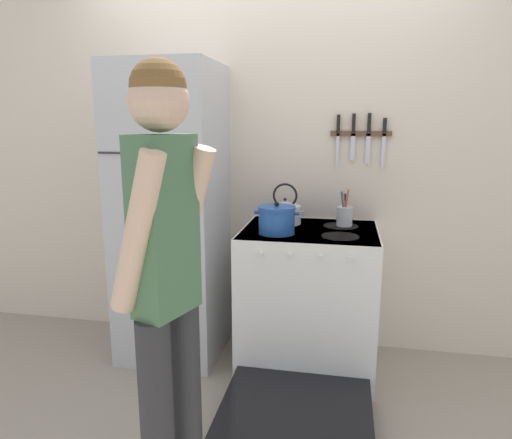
{
  "coord_description": "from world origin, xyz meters",
  "views": [
    {
      "loc": [
        0.49,
        -3.02,
        1.52
      ],
      "look_at": [
        -0.0,
        -0.49,
        0.97
      ],
      "focal_mm": 32.0,
      "sensor_mm": 36.0,
      "label": 1
    }
  ],
  "objects": [
    {
      "name": "wall_knife_strip",
      "position": [
        0.58,
        -0.02,
        1.46
      ],
      "size": [
        0.38,
        0.03,
        0.34
      ],
      "color": "brown"
    },
    {
      "name": "refrigerator",
      "position": [
        -0.59,
        -0.31,
        0.94
      ],
      "size": [
        0.63,
        0.64,
        1.88
      ],
      "color": "#B7BABF",
      "rests_on": "ground_plane"
    },
    {
      "name": "tea_kettle",
      "position": [
        0.13,
        -0.2,
        0.97
      ],
      "size": [
        0.25,
        0.2,
        0.26
      ],
      "color": "silver",
      "rests_on": "stove_range"
    },
    {
      "name": "person",
      "position": [
        -0.12,
        -1.56,
        0.99
      ],
      "size": [
        0.35,
        0.41,
        1.73
      ],
      "rotation": [
        0.0,
        0.0,
        1.24
      ],
      "color": "#2D2D30",
      "rests_on": "ground_plane"
    },
    {
      "name": "wall_back",
      "position": [
        0.0,
        0.03,
        1.27
      ],
      "size": [
        10.0,
        0.06,
        2.55
      ],
      "color": "beige",
      "rests_on": "ground_plane"
    },
    {
      "name": "stove_range",
      "position": [
        0.3,
        -0.37,
        0.44
      ],
      "size": [
        0.81,
        1.38,
        0.89
      ],
      "color": "white",
      "rests_on": "ground_plane"
    },
    {
      "name": "ground_plane",
      "position": [
        0.0,
        0.0,
        0.0
      ],
      "size": [
        14.0,
        14.0,
        0.0
      ],
      "primitive_type": "plane",
      "color": "gray"
    },
    {
      "name": "utensil_jar",
      "position": [
        0.5,
        -0.2,
        0.96
      ],
      "size": [
        0.1,
        0.1,
        0.23
      ],
      "color": "#B7BABF",
      "rests_on": "stove_range"
    },
    {
      "name": "dutch_oven_pot",
      "position": [
        0.12,
        -0.47,
        0.97
      ],
      "size": [
        0.26,
        0.22,
        0.19
      ],
      "color": "#1E4C9E",
      "rests_on": "stove_range"
    }
  ]
}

